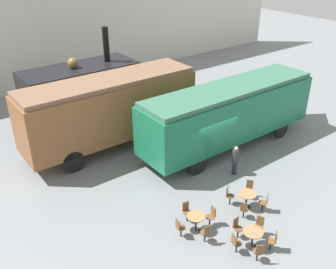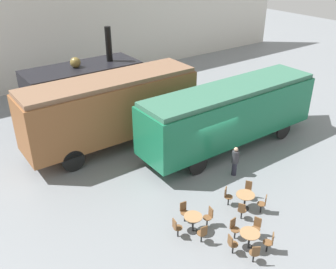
{
  "view_description": "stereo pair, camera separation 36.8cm",
  "coord_description": "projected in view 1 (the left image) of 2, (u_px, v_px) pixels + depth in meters",
  "views": [
    {
      "loc": [
        -11.65,
        -12.3,
        10.32
      ],
      "look_at": [
        -1.66,
        1.0,
        1.6
      ],
      "focal_mm": 40.0,
      "sensor_mm": 36.0,
      "label": 1
    },
    {
      "loc": [
        -11.35,
        -12.52,
        10.32
      ],
      "look_at": [
        -1.66,
        1.0,
        1.6
      ],
      "focal_mm": 40.0,
      "sensor_mm": 36.0,
      "label": 2
    }
  ],
  "objects": [
    {
      "name": "cafe_table_near",
      "position": [
        253.0,
        236.0,
        13.86
      ],
      "size": [
        0.75,
        0.75,
        0.75
      ],
      "color": "black",
      "rests_on": "ground_plane"
    },
    {
      "name": "cafe_chair_3",
      "position": [
        273.0,
        240.0,
        13.74
      ],
      "size": [
        0.4,
        0.41,
        0.87
      ],
      "rotation": [
        0.0,
        0.0,
        8.55
      ],
      "color": "black",
      "rests_on": "ground_plane"
    },
    {
      "name": "cafe_chair_1",
      "position": [
        235.0,
        242.0,
        13.63
      ],
      "size": [
        0.38,
        0.36,
        0.87
      ],
      "rotation": [
        0.0,
        0.0,
        6.04
      ],
      "color": "black",
      "rests_on": "ground_plane"
    },
    {
      "name": "backdrop_wall",
      "position": [
        71.0,
        24.0,
        28.72
      ],
      "size": [
        44.0,
        0.15,
        9.0
      ],
      "color": "silver",
      "rests_on": "ground_plane"
    },
    {
      "name": "cafe_chair_0",
      "position": [
        237.0,
        226.0,
        14.39
      ],
      "size": [
        0.36,
        0.36,
        0.87
      ],
      "rotation": [
        0.0,
        0.0,
        4.78
      ],
      "color": "black",
      "rests_on": "ground_plane"
    },
    {
      "name": "cafe_chair_9",
      "position": [
        249.0,
        188.0,
        16.6
      ],
      "size": [
        0.4,
        0.4,
        0.87
      ],
      "rotation": [
        0.0,
        0.0,
        3.74
      ],
      "color": "black",
      "rests_on": "ground_plane"
    },
    {
      "name": "passenger_coach_wooden",
      "position": [
        110.0,
        107.0,
        20.01
      ],
      "size": [
        9.63,
        2.63,
        3.94
      ],
      "color": "brown",
      "rests_on": "ground_plane"
    },
    {
      "name": "cafe_chair_5",
      "position": [
        212.0,
        215.0,
        14.97
      ],
      "size": [
        0.37,
        0.36,
        0.87
      ],
      "rotation": [
        0.0,
        0.0,
        9.26
      ],
      "color": "black",
      "rests_on": "ground_plane"
    },
    {
      "name": "cafe_chair_2",
      "position": [
        259.0,
        251.0,
        13.23
      ],
      "size": [
        0.39,
        0.4,
        0.87
      ],
      "rotation": [
        0.0,
        0.0,
        7.3
      ],
      "color": "black",
      "rests_on": "ground_plane"
    },
    {
      "name": "cafe_chair_7",
      "position": [
        179.0,
        227.0,
        14.36
      ],
      "size": [
        0.37,
        0.36,
        0.87
      ],
      "rotation": [
        0.0,
        0.0,
        12.4
      ],
      "color": "black",
      "rests_on": "ground_plane"
    },
    {
      "name": "cafe_chair_11",
      "position": [
        244.0,
        209.0,
        15.32
      ],
      "size": [
        0.4,
        0.4,
        0.87
      ],
      "rotation": [
        0.0,
        0.0,
        6.88
      ],
      "color": "black",
      "rests_on": "ground_plane"
    },
    {
      "name": "visitor_person",
      "position": [
        235.0,
        160.0,
        18.12
      ],
      "size": [
        0.34,
        0.34,
        1.54
      ],
      "color": "#262633",
      "rests_on": "ground_plane"
    },
    {
      "name": "cafe_table_mid",
      "position": [
        196.0,
        220.0,
        14.64
      ],
      "size": [
        0.73,
        0.73,
        0.75
      ],
      "color": "black",
      "rests_on": "ground_plane"
    },
    {
      "name": "cafe_table_far",
      "position": [
        247.0,
        197.0,
        15.93
      ],
      "size": [
        0.79,
        0.79,
        0.74
      ],
      "color": "black",
      "rests_on": "ground_plane"
    },
    {
      "name": "steam_locomotive",
      "position": [
        82.0,
        88.0,
        23.41
      ],
      "size": [
        7.1,
        2.86,
        5.56
      ],
      "color": "black",
      "rests_on": "ground_plane"
    },
    {
      "name": "streamlined_locomotive",
      "position": [
        240.0,
        108.0,
        20.57
      ],
      "size": [
        12.57,
        2.6,
        3.51
      ],
      "color": "#196B47",
      "rests_on": "ground_plane"
    },
    {
      "name": "cafe_chair_12",
      "position": [
        265.0,
        201.0,
        15.74
      ],
      "size": [
        0.4,
        0.4,
        0.87
      ],
      "rotation": [
        0.0,
        0.0,
        8.45
      ],
      "color": "black",
      "rests_on": "ground_plane"
    },
    {
      "name": "cafe_chair_10",
      "position": [
        229.0,
        194.0,
        16.18
      ],
      "size": [
        0.4,
        0.4,
        0.87
      ],
      "rotation": [
        0.0,
        0.0,
        5.31
      ],
      "color": "black",
      "rests_on": "ground_plane"
    },
    {
      "name": "cafe_chair_8",
      "position": [
        206.0,
        232.0,
        14.09
      ],
      "size": [
        0.36,
        0.37,
        0.87
      ],
      "rotation": [
        0.0,
        0.0,
        13.97
      ],
      "color": "black",
      "rests_on": "ground_plane"
    },
    {
      "name": "cafe_chair_4",
      "position": [
        259.0,
        225.0,
        14.45
      ],
      "size": [
        0.39,
        0.38,
        0.87
      ],
      "rotation": [
        0.0,
        0.0,
        9.81
      ],
      "color": "black",
      "rests_on": "ground_plane"
    },
    {
      "name": "ground_plane",
      "position": [
        205.0,
        160.0,
        19.69
      ],
      "size": [
        80.0,
        80.0,
        0.0
      ],
      "primitive_type": "plane",
      "color": "gray"
    },
    {
      "name": "cafe_chair_6",
      "position": [
        186.0,
        210.0,
        15.24
      ],
      "size": [
        0.36,
        0.37,
        0.87
      ],
      "rotation": [
        0.0,
        0.0,
        10.83
      ],
      "color": "black",
      "rests_on": "ground_plane"
    }
  ]
}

